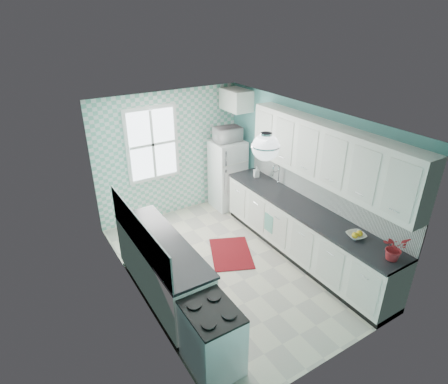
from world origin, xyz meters
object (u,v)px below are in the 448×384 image
sink (269,187)px  potted_plant (394,248)px  ceiling_light (266,147)px  microwave (228,134)px  stove (212,337)px  fridge (227,174)px  fruit_bowl (356,236)px

sink → potted_plant: (-0.00, -2.56, 0.18)m
ceiling_light → microwave: 2.94m
ceiling_light → stove: bearing=-149.7°
ceiling_light → fridge: 3.26m
ceiling_light → fruit_bowl: (1.20, -0.63, -1.35)m
stove → microwave: microwave is taller
fridge → fruit_bowl: bearing=-91.4°
ceiling_light → stove: ceiling_light is taller
potted_plant → microwave: (-0.09, 3.84, 0.48)m
ceiling_light → fruit_bowl: size_ratio=1.38×
potted_plant → microwave: size_ratio=0.65×
stove → potted_plant: size_ratio=2.48×
sink → potted_plant: size_ratio=1.67×
stove → sink: bearing=36.4°
fridge → microwave: size_ratio=2.77×
fridge → potted_plant: 3.86m
sink → fruit_bowl: (-0.00, -1.97, 0.04)m
fridge → potted_plant: size_ratio=4.28×
stove → microwave: bearing=51.2°
fridge → fruit_bowl: fridge is taller
fruit_bowl → potted_plant: size_ratio=0.75×
fridge → sink: 1.30m
ceiling_light → sink: bearing=48.1°
fridge → fruit_bowl: (0.09, -3.25, 0.25)m
stove → sink: 3.19m
fridge → sink: fridge is taller
microwave → fruit_bowl: bearing=95.4°
ceiling_light → stove: (-1.20, -0.70, -1.88)m
potted_plant → microwave: microwave is taller
sink → potted_plant: sink is taller
sink → potted_plant: bearing=-88.8°
stove → sink: (2.40, 2.04, 0.49)m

